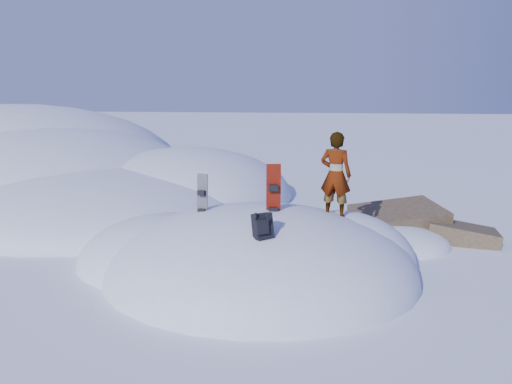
# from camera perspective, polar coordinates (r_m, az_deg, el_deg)

# --- Properties ---
(ground) EXTENTS (120.00, 120.00, 0.00)m
(ground) POSITION_cam_1_polar(r_m,az_deg,el_deg) (11.32, 0.44, -9.34)
(ground) COLOR white
(ground) RESTS_ON ground
(snow_mound) EXTENTS (8.00, 6.00, 3.00)m
(snow_mound) POSITION_cam_1_polar(r_m,az_deg,el_deg) (11.56, -0.31, -8.87)
(snow_mound) COLOR white
(snow_mound) RESTS_ON ground
(snow_ridge) EXTENTS (21.50, 18.50, 6.40)m
(snow_ridge) POSITION_cam_1_polar(r_m,az_deg,el_deg) (23.67, -23.16, 1.22)
(snow_ridge) COLOR white
(snow_ridge) RESTS_ON ground
(rock_outcrop) EXTENTS (4.68, 4.41, 1.68)m
(rock_outcrop) POSITION_cam_1_polar(r_m,az_deg,el_deg) (14.38, 16.57, -5.01)
(rock_outcrop) COLOR brown
(rock_outcrop) RESTS_ON ground
(snowboard_red) EXTENTS (0.32, 0.19, 1.68)m
(snowboard_red) POSITION_cam_1_polar(r_m,az_deg,el_deg) (10.75, 2.00, -1.10)
(snowboard_red) COLOR red
(snowboard_red) RESTS_ON snow_mound
(snowboard_dark) EXTENTS (0.28, 0.22, 1.38)m
(snowboard_dark) POSITION_cam_1_polar(r_m,az_deg,el_deg) (11.19, -6.18, -1.36)
(snowboard_dark) COLOR black
(snowboard_dark) RESTS_ON snow_mound
(backpack) EXTENTS (0.47, 0.52, 0.58)m
(backpack) POSITION_cam_1_polar(r_m,az_deg,el_deg) (9.48, 0.74, -3.90)
(backpack) COLOR black
(backpack) RESTS_ON snow_mound
(gear_pile) EXTENTS (0.98, 0.87, 0.25)m
(gear_pile) POSITION_cam_1_polar(r_m,az_deg,el_deg) (10.63, -13.14, -10.44)
(gear_pile) COLOR black
(gear_pile) RESTS_ON ground
(person) EXTENTS (0.82, 0.67, 1.93)m
(person) POSITION_cam_1_polar(r_m,az_deg,el_deg) (11.27, 9.09, 1.95)
(person) COLOR slate
(person) RESTS_ON snow_mound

